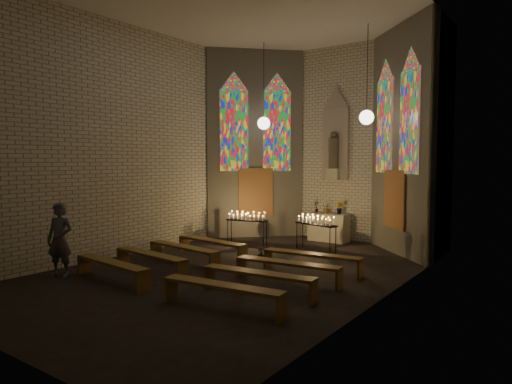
% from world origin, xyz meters
% --- Properties ---
extents(floor, '(12.00, 12.00, 0.00)m').
position_xyz_m(floor, '(0.00, 0.00, 0.00)').
color(floor, black).
rests_on(floor, ground).
extents(room, '(8.22, 12.43, 7.00)m').
position_xyz_m(room, '(-0.00, 3.37, 3.72)').
color(room, beige).
rests_on(room, ground).
extents(altar, '(1.40, 0.60, 1.00)m').
position_xyz_m(altar, '(0.00, 5.45, 0.50)').
color(altar, '#B2AD91').
rests_on(altar, ground).
extents(flower_vase_left, '(0.26, 0.22, 0.41)m').
position_xyz_m(flower_vase_left, '(-0.53, 5.51, 1.21)').
color(flower_vase_left, '#4C723F').
rests_on(flower_vase_left, altar).
extents(flower_vase_center, '(0.35, 0.31, 0.34)m').
position_xyz_m(flower_vase_center, '(-0.11, 5.51, 1.17)').
color(flower_vase_center, '#4C723F').
rests_on(flower_vase_center, altar).
extents(flower_vase_right, '(0.26, 0.22, 0.44)m').
position_xyz_m(flower_vase_right, '(0.39, 5.54, 1.22)').
color(flower_vase_right, '#4C723F').
rests_on(flower_vase_right, altar).
extents(aisle_flower_pot, '(0.26, 0.26, 0.37)m').
position_xyz_m(aisle_flower_pot, '(-0.21, 1.50, 0.18)').
color(aisle_flower_pot, '#4C723F').
rests_on(aisle_flower_pot, ground).
extents(votive_stand_left, '(1.48, 0.63, 1.06)m').
position_xyz_m(votive_stand_left, '(-2.05, 3.30, 0.91)').
color(votive_stand_left, black).
rests_on(votive_stand_left, ground).
extents(votive_stand_right, '(1.54, 0.70, 1.10)m').
position_xyz_m(votive_stand_right, '(0.47, 3.60, 0.94)').
color(votive_stand_right, black).
rests_on(votive_stand_right, ground).
extents(pew_left_0, '(2.65, 0.65, 0.50)m').
position_xyz_m(pew_left_0, '(-1.71, 1.05, 0.41)').
color(pew_left_0, brown).
rests_on(pew_left_0, ground).
extents(pew_right_0, '(2.65, 0.65, 0.50)m').
position_xyz_m(pew_right_0, '(1.71, 1.05, 0.41)').
color(pew_right_0, brown).
rests_on(pew_right_0, ground).
extents(pew_left_1, '(2.65, 0.65, 0.50)m').
position_xyz_m(pew_left_1, '(-1.71, -0.15, 0.41)').
color(pew_left_1, brown).
rests_on(pew_left_1, ground).
extents(pew_right_1, '(2.65, 0.65, 0.50)m').
position_xyz_m(pew_right_1, '(1.71, -0.15, 0.41)').
color(pew_right_1, brown).
rests_on(pew_right_1, ground).
extents(pew_left_2, '(2.65, 0.65, 0.50)m').
position_xyz_m(pew_left_2, '(-1.71, -1.35, 0.41)').
color(pew_left_2, brown).
rests_on(pew_left_2, ground).
extents(pew_right_2, '(2.65, 0.65, 0.50)m').
position_xyz_m(pew_right_2, '(1.71, -1.35, 0.41)').
color(pew_right_2, brown).
rests_on(pew_right_2, ground).
extents(pew_left_3, '(2.65, 0.65, 0.50)m').
position_xyz_m(pew_left_3, '(-1.71, -2.55, 0.41)').
color(pew_left_3, brown).
rests_on(pew_left_3, ground).
extents(pew_right_3, '(2.65, 0.65, 0.50)m').
position_xyz_m(pew_right_3, '(1.71, -2.55, 0.41)').
color(pew_right_3, brown).
rests_on(pew_right_3, ground).
extents(visitor, '(0.79, 0.67, 1.85)m').
position_xyz_m(visitor, '(-3.21, -2.95, 0.92)').
color(visitor, '#46464F').
rests_on(visitor, ground).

